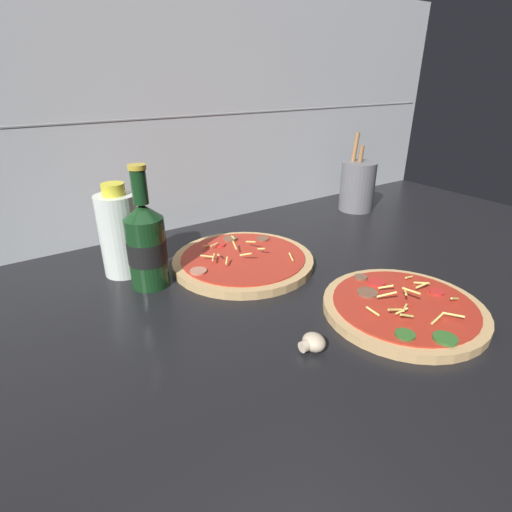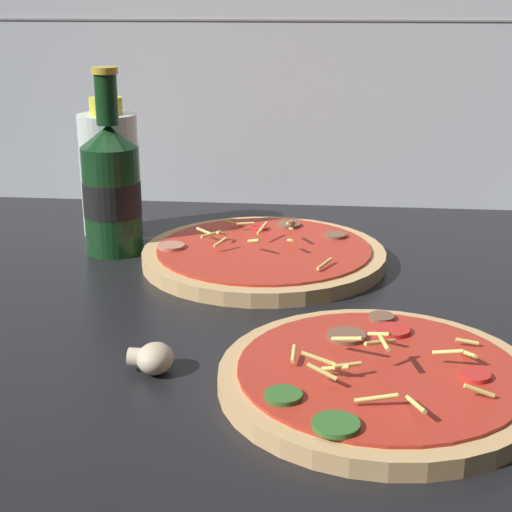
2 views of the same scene
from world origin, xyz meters
The scene contains 8 objects.
counter_slab centered at (0.00, 0.00, 1.25)cm, with size 160.00×90.00×2.50cm.
tile_backsplash centered at (0.00, 45.50, 30.00)cm, with size 160.00×1.13×60.00cm.
pizza_near centered at (2.68, -13.95, 3.45)cm, with size 26.80×26.80×4.81cm.
pizza_far centered at (-9.76, 16.95, 3.50)cm, with size 29.49×29.49×4.51cm.
beer_bottle centered at (-29.00, 19.55, 10.89)cm, with size 7.23×7.23×22.95cm.
oil_bottle centered at (-31.47, 27.48, 10.96)cm, with size 7.82×7.82×18.39cm.
mushroom_left centered at (-16.62, -12.92, 3.81)cm, with size 3.93×3.74×2.62cm.
utensil_crock centered at (37.98, 30.13, 9.64)cm, with size 9.86×9.86×21.83cm.
Camera 1 is at (-50.02, -47.58, 39.53)cm, focal length 28.00 mm.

